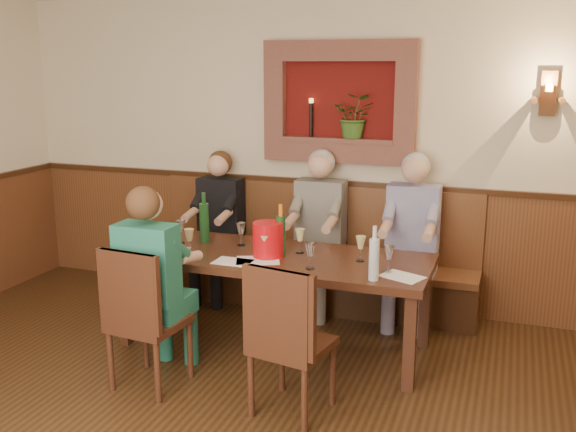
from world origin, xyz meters
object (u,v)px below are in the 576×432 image
dining_table (274,264)px  person_chair_front (156,301)px  bench (310,271)px  person_bench_right (410,254)px  person_bench_mid (317,246)px  wine_bottle_green_b (204,222)px  water_bottle (374,258)px  wine_bottle_green_a (281,234)px  chair_near_right (291,370)px  chair_near_left (149,346)px  spittoon_bucket (268,240)px  person_bench_left (217,239)px

dining_table → person_chair_front: 0.97m
bench → person_bench_right: size_ratio=2.05×
person_bench_mid → person_chair_front: person_bench_mid is taller
wine_bottle_green_b → water_bottle: wine_bottle_green_b is taller
person_bench_mid → water_bottle: (0.75, -1.17, 0.30)m
water_bottle → wine_bottle_green_a: bearing=157.0°
bench → person_bench_mid: person_bench_mid is taller
bench → chair_near_right: 1.91m
person_bench_right → bench: bearing=173.4°
chair_near_left → person_chair_front: 0.31m
chair_near_left → wine_bottle_green_a: (0.63, 0.91, 0.62)m
wine_bottle_green_b → chair_near_left: bearing=-85.5°
person_chair_front → wine_bottle_green_b: 0.99m
spittoon_bucket → wine_bottle_green_a: wine_bottle_green_a is taller
water_bottle → person_bench_left: bearing=146.0°
chair_near_right → person_bench_mid: person_bench_mid is taller
dining_table → chair_near_left: 1.14m
person_bench_left → water_bottle: person_bench_left is taller
person_bench_left → spittoon_bucket: 1.29m
bench → chair_near_left: bearing=-107.4°
person_bench_left → wine_bottle_green_a: bearing=-41.5°
chair_near_right → spittoon_bucket: size_ratio=3.80×
person_bench_left → person_bench_right: person_bench_right is taller
dining_table → spittoon_bucket: (-0.02, -0.06, 0.21)m
spittoon_bucket → wine_bottle_green_b: 0.67m
bench → chair_near_right: (0.46, -1.85, -0.03)m
water_bottle → wine_bottle_green_b: bearing=162.5°
water_bottle → spittoon_bucket: bearing=162.9°
chair_near_left → wine_bottle_green_a: 1.27m
dining_table → chair_near_left: chair_near_left is taller
dining_table → person_chair_front: bearing=-126.5°
chair_near_left → wine_bottle_green_b: bearing=99.7°
bench → wine_bottle_green_b: size_ratio=7.28×
chair_near_left → wine_bottle_green_a: bearing=60.1°
dining_table → person_bench_mid: size_ratio=1.65×
chair_near_left → water_bottle: water_bottle is taller
dining_table → water_bottle: 0.94m
person_bench_left → wine_bottle_green_a: size_ratio=3.52×
spittoon_bucket → water_bottle: bearing=-17.1°
dining_table → chair_near_right: (0.46, -0.91, -0.38)m
chair_near_right → wine_bottle_green_a: (-0.40, 0.91, 0.62)m
chair_near_right → water_bottle: 0.92m
bench → water_bottle: bearing=-56.3°
water_bottle → dining_table: bearing=158.7°
person_bench_left → wine_bottle_green_a: (0.94, -0.83, 0.34)m
person_chair_front → wine_bottle_green_b: (-0.09, 0.92, 0.34)m
chair_near_left → water_bottle: size_ratio=2.70×
person_bench_left → person_bench_mid: (0.98, -0.00, 0.03)m
spittoon_bucket → person_chair_front: bearing=-127.9°
person_bench_mid → spittoon_bucket: size_ratio=5.48×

